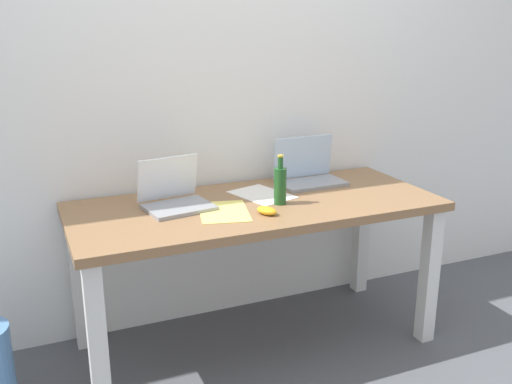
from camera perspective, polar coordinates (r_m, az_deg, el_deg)
name	(u,v)px	position (r m, az deg, el deg)	size (l,w,h in m)	color
ground_plane	(256,342)	(2.95, 0.00, -14.61)	(8.00, 8.00, 0.00)	#515459
back_wall	(223,69)	(2.92, -3.30, 12.12)	(5.20, 0.08, 2.60)	white
desk	(256,223)	(2.67, 0.00, -3.05)	(1.69, 0.72, 0.73)	olive
laptop_left	(175,197)	(2.59, -8.03, -0.51)	(0.32, 0.29, 0.22)	gray
laptop_right	(309,173)	(2.95, 5.23, 1.89)	(0.33, 0.22, 0.23)	gray
beer_bottle	(280,185)	(2.60, 2.41, 0.73)	(0.06, 0.06, 0.23)	#1E5123
computer_mouse	(267,211)	(2.48, 1.08, -1.86)	(0.06, 0.10, 0.03)	gold
paper_sheet_near_back	(262,195)	(2.75, 0.60, -0.26)	(0.21, 0.30, 0.00)	white
paper_yellow_folder	(224,212)	(2.52, -3.21, -1.95)	(0.21, 0.30, 0.00)	#F4E06B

